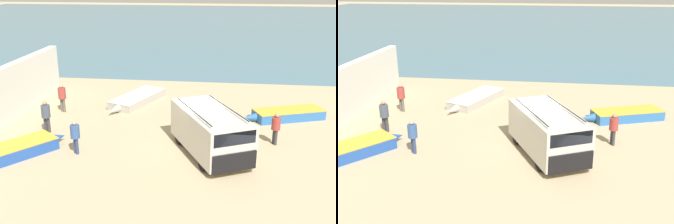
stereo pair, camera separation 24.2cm
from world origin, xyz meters
The scene contains 10 objects.
ground_plane centered at (0.00, 0.00, 0.00)m, with size 200.00×200.00×0.00m, color tan.
sea_water centered at (0.00, 52.00, 0.00)m, with size 120.00×80.00×0.01m, color #477084.
parked_van centered at (0.72, -1.09, 1.17)m, with size 4.11×5.40×2.25m.
fishing_rowboat_0 centered at (-4.28, 6.09, 0.27)m, with size 3.23×5.49×0.54m.
fishing_rowboat_1 centered at (-8.15, -2.30, 0.30)m, with size 3.41×3.97×0.59m.
fishing_rowboat_2 centered at (5.05, 4.22, 0.29)m, with size 5.01×2.73×0.58m.
fisherman_0 centered at (-5.58, -1.89, 1.00)m, with size 0.44×0.44×1.67m.
fisherman_1 centered at (3.93, 0.40, 0.99)m, with size 0.43×0.43×1.65m.
fisherman_2 centered at (-8.05, 0.48, 1.06)m, with size 0.47×0.47×1.78m.
fisherman_3 centered at (-8.47, 3.82, 1.06)m, with size 0.46×0.46×1.77m.
Camera 1 is at (0.91, -18.24, 8.10)m, focal length 42.00 mm.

